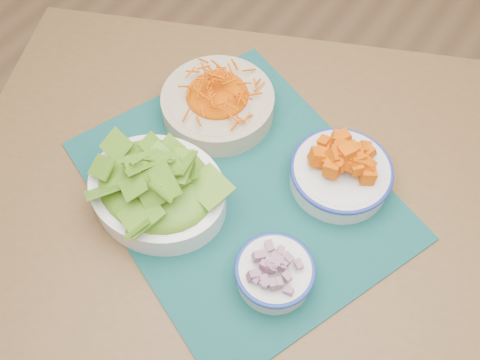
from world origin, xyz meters
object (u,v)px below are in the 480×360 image
(squash_bowl, at_px, (342,169))
(lettuce_bowl, at_px, (157,186))
(table, at_px, (280,215))
(placemat, at_px, (240,189))
(carrot_bowl, at_px, (218,100))
(onion_bowl, at_px, (275,271))

(squash_bowl, xyz_separation_m, lettuce_bowl, (-0.25, -0.23, 0.01))
(table, distance_m, lettuce_bowl, 0.28)
(placemat, xyz_separation_m, squash_bowl, (0.15, 0.12, 0.05))
(placemat, bearing_deg, table, 52.13)
(placemat, bearing_deg, carrot_bowl, 159.47)
(placemat, bearing_deg, squash_bowl, 60.33)
(squash_bowl, height_order, lettuce_bowl, lettuce_bowl)
(table, distance_m, placemat, 0.13)
(table, distance_m, carrot_bowl, 0.27)
(carrot_bowl, relative_size, onion_bowl, 1.61)
(placemat, relative_size, carrot_bowl, 2.20)
(table, relative_size, lettuce_bowl, 5.35)
(carrot_bowl, height_order, onion_bowl, carrot_bowl)
(table, bearing_deg, squash_bowl, 20.68)
(carrot_bowl, distance_m, squash_bowl, 0.29)
(squash_bowl, bearing_deg, lettuce_bowl, -138.40)
(placemat, distance_m, squash_bowl, 0.19)
(squash_bowl, xyz_separation_m, onion_bowl, (0.00, -0.23, -0.01))
(carrot_bowl, bearing_deg, lettuce_bowl, -81.77)
(table, xyz_separation_m, lettuce_bowl, (-0.18, -0.15, 0.15))
(onion_bowl, bearing_deg, carrot_bowl, 140.26)
(carrot_bowl, distance_m, onion_bowl, 0.38)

